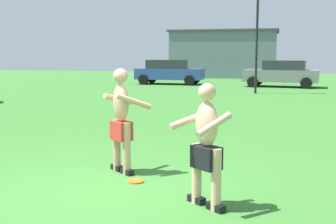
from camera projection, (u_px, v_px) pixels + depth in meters
ground_plane at (101, 192)px, 6.17m from camera, size 80.00×80.00×0.00m
player_near at (122, 118)px, 7.08m from camera, size 0.83×0.77×1.74m
player_in_black at (206, 143)px, 5.47m from camera, size 0.82×0.74×1.61m
frisbee at (136, 181)px, 6.65m from camera, size 0.25×0.25×0.03m
car_blue_mid_lot at (169, 71)px, 27.78m from camera, size 4.33×2.09×1.58m
car_gray_far_end at (282, 73)px, 25.45m from camera, size 4.48×2.44×1.58m
lamp_post at (257, 19)px, 20.91m from camera, size 0.60×0.24×6.00m
outbuilding_behind_lot at (225, 54)px, 36.66m from camera, size 8.88×5.87×3.89m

